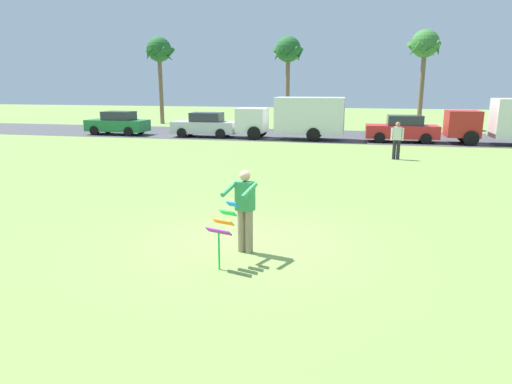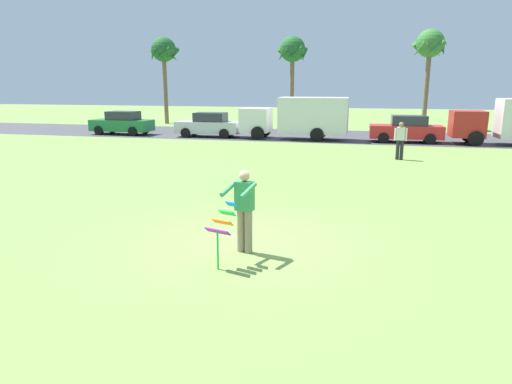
# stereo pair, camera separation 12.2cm
# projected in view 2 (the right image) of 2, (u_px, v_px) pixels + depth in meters

# --- Properties ---
(ground_plane) EXTENTS (120.00, 120.00, 0.00)m
(ground_plane) POSITION_uv_depth(u_px,v_px,m) (244.00, 244.00, 9.90)
(ground_plane) COLOR olive
(road_strip) EXTENTS (120.00, 8.00, 0.01)m
(road_strip) POSITION_uv_depth(u_px,v_px,m) (328.00, 136.00, 30.66)
(road_strip) COLOR #424247
(road_strip) RESTS_ON ground
(person_kite_flyer) EXTENTS (0.65, 0.73, 1.73)m
(person_kite_flyer) POSITION_uv_depth(u_px,v_px,m) (244.00, 208.00, 9.21)
(person_kite_flyer) COLOR gray
(person_kite_flyer) RESTS_ON ground
(kite_held) EXTENTS (0.53, 0.71, 1.22)m
(kite_held) POSITION_uv_depth(u_px,v_px,m) (222.00, 225.00, 8.50)
(kite_held) COLOR blue
(kite_held) RESTS_ON ground
(parked_car_green) EXTENTS (4.26, 1.95, 1.60)m
(parked_car_green) POSITION_uv_depth(u_px,v_px,m) (122.00, 123.00, 31.39)
(parked_car_green) COLOR #1E7238
(parked_car_green) RESTS_ON ground
(parked_car_silver) EXTENTS (4.24, 1.91, 1.60)m
(parked_car_silver) POSITION_uv_depth(u_px,v_px,m) (209.00, 125.00, 29.95)
(parked_car_silver) COLOR silver
(parked_car_silver) RESTS_ON ground
(parked_truck_white_box) EXTENTS (6.71, 2.15, 2.62)m
(parked_truck_white_box) POSITION_uv_depth(u_px,v_px,m) (300.00, 117.00, 28.43)
(parked_truck_white_box) COLOR silver
(parked_truck_white_box) RESTS_ON ground
(parked_car_red) EXTENTS (4.24, 1.90, 1.60)m
(parked_car_red) POSITION_uv_depth(u_px,v_px,m) (406.00, 129.00, 27.12)
(parked_car_red) COLOR red
(parked_car_red) RESTS_ON ground
(palm_tree_left_near) EXTENTS (2.58, 2.71, 7.39)m
(palm_tree_left_near) POSITION_uv_depth(u_px,v_px,m) (164.00, 53.00, 39.08)
(palm_tree_left_near) COLOR brown
(palm_tree_left_near) RESTS_ON ground
(palm_tree_right_near) EXTENTS (2.58, 2.71, 7.29)m
(palm_tree_right_near) POSITION_uv_depth(u_px,v_px,m) (292.00, 53.00, 37.54)
(palm_tree_right_near) COLOR brown
(palm_tree_right_near) RESTS_ON ground
(palm_tree_centre_far) EXTENTS (2.58, 2.71, 7.49)m
(palm_tree_centre_far) POSITION_uv_depth(u_px,v_px,m) (430.00, 47.00, 34.48)
(palm_tree_centre_far) COLOR brown
(palm_tree_centre_far) RESTS_ON ground
(person_walker_near) EXTENTS (0.57, 0.26, 1.73)m
(person_walker_near) POSITION_uv_depth(u_px,v_px,m) (400.00, 140.00, 20.81)
(person_walker_near) COLOR #26262B
(person_walker_near) RESTS_ON ground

